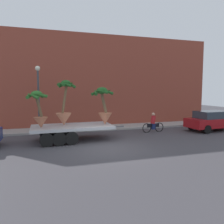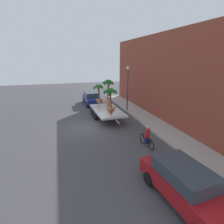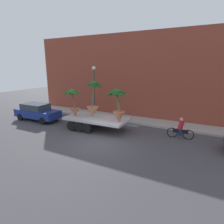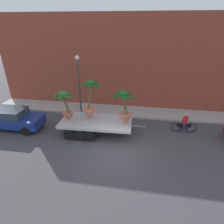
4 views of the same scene
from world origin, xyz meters
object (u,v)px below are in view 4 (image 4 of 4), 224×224
(potted_palm_front, at_px, (90,105))
(trailing_car, at_px, (12,118))
(cyclist, at_px, (184,124))
(street_lamp, at_px, (79,77))
(flatbed_trailer, at_px, (93,123))
(potted_palm_rear, at_px, (66,107))
(potted_palm_middle, at_px, (125,109))

(potted_palm_front, bearing_deg, trailing_car, -174.22)
(cyclist, relative_size, street_lamp, 0.38)
(trailing_car, bearing_deg, street_lamp, 37.55)
(cyclist, bearing_deg, trailing_car, -173.41)
(flatbed_trailer, height_order, potted_palm_rear, potted_palm_rear)
(potted_palm_rear, height_order, potted_palm_front, potted_palm_front)
(street_lamp, bearing_deg, cyclist, -12.39)
(trailing_car, xyz_separation_m, street_lamp, (4.30, 3.31, 2.40))
(potted_palm_middle, xyz_separation_m, trailing_car, (-8.41, -0.13, -1.30))
(potted_palm_middle, bearing_deg, flatbed_trailer, 174.33)
(flatbed_trailer, height_order, trailing_car, trailing_car)
(flatbed_trailer, bearing_deg, potted_palm_rear, -169.54)
(flatbed_trailer, xyz_separation_m, potted_palm_middle, (2.26, -0.22, 1.37))
(potted_palm_rear, bearing_deg, cyclist, 9.80)
(flatbed_trailer, bearing_deg, cyclist, 9.62)
(potted_palm_middle, relative_size, cyclist, 1.33)
(potted_palm_rear, distance_m, street_lamp, 3.47)
(potted_palm_front, height_order, street_lamp, street_lamp)
(potted_palm_front, distance_m, trailing_car, 6.10)
(flatbed_trailer, relative_size, street_lamp, 1.26)
(potted_palm_front, distance_m, cyclist, 6.95)
(potted_palm_middle, relative_size, potted_palm_front, 0.85)
(potted_palm_middle, xyz_separation_m, cyclist, (4.27, 1.33, -1.46))
(potted_palm_rear, height_order, potted_palm_middle, potted_palm_middle)
(flatbed_trailer, distance_m, potted_palm_front, 1.37)
(potted_palm_front, bearing_deg, cyclist, 7.31)
(potted_palm_front, distance_m, street_lamp, 3.36)
(cyclist, bearing_deg, potted_palm_rear, -170.20)
(potted_palm_rear, bearing_deg, potted_palm_middle, 1.39)
(street_lamp, bearing_deg, potted_palm_front, -58.83)
(potted_palm_rear, xyz_separation_m, trailing_car, (-4.40, -0.04, -1.24))
(potted_palm_front, height_order, trailing_car, potted_palm_front)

